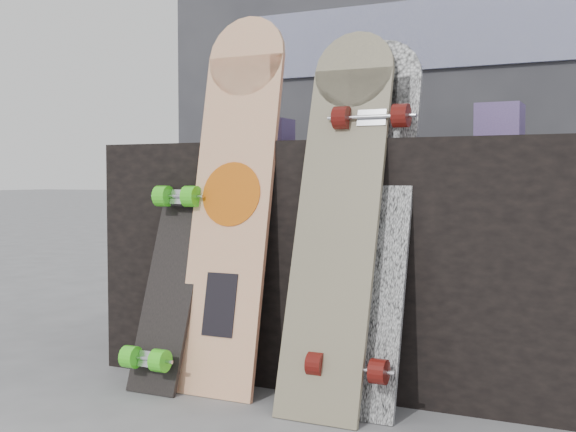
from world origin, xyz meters
The scene contains 10 objects.
ground centered at (0.00, 0.00, 0.00)m, with size 60.00×60.00×0.00m, color slate.
vendor_table centered at (0.00, 0.50, 0.40)m, with size 1.60×0.60×0.80m, color black.
booth centered at (0.00, 1.35, 1.10)m, with size 2.40×0.22×2.20m.
merch_box_purple centered at (-0.34, 0.56, 0.85)m, with size 0.18×0.12×0.10m, color #513E7F.
merch_box_small centered at (0.51, 0.55, 0.86)m, with size 0.14×0.14×0.12m, color #513E7F.
merch_box_flat centered at (-0.03, 0.60, 0.83)m, with size 0.22×0.10×0.06m, color #D1B78C.
longboard_geisha centered at (-0.26, 0.17, 0.65)m, with size 0.28×0.28×1.22m.
longboard_celtic centered at (0.12, 0.14, 0.61)m, with size 0.25×0.36×1.14m.
longboard_cascadia centered at (0.19, 0.18, 0.58)m, with size 0.26×0.36×1.11m.
skateboard_dark centered at (-0.46, 0.11, 0.40)m, with size 0.18×0.35×0.79m.
Camera 1 is at (0.90, -1.85, 0.68)m, focal length 45.00 mm.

